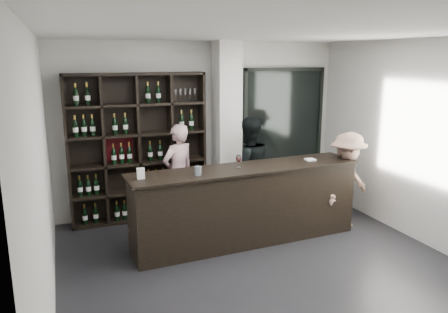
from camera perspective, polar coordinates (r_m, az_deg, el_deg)
name	(u,v)px	position (r m, az deg, el deg)	size (l,w,h in m)	color
floor	(273,277)	(5.60, 6.36, -15.41)	(5.00, 5.50, 0.01)	black
wine_shelf	(138,148)	(7.17, -11.16, 1.07)	(2.20, 0.35, 2.40)	black
structural_column	(227,129)	(7.42, 0.38, 3.68)	(0.40, 0.40, 2.90)	silver
glass_panel	(283,126)	(8.13, 7.75, 4.01)	(1.60, 0.08, 2.10)	black
tasting_counter	(247,205)	(6.33, 2.98, -6.30)	(3.39, 0.70, 1.12)	black
taster_pink	(178,173)	(7.09, -5.97, -2.19)	(0.58, 0.38, 1.60)	#D2A5A7
taster_black	(248,170)	(7.03, 3.16, -1.79)	(0.84, 0.65, 1.72)	black
customer	(347,181)	(7.04, 15.74, -3.07)	(0.98, 0.57, 1.52)	#9F7765
wine_glass	(239,161)	(6.11, 1.92, -0.54)	(0.09, 0.09, 0.20)	white
spit_cup	(198,171)	(5.74, -3.43, -1.88)	(0.09, 0.09, 0.12)	#A2B3C4
napkin_stack	(310,160)	(6.69, 11.19, -0.40)	(0.13, 0.13, 0.02)	white
card_stand	(141,174)	(5.66, -10.83, -2.20)	(0.09, 0.05, 0.14)	white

